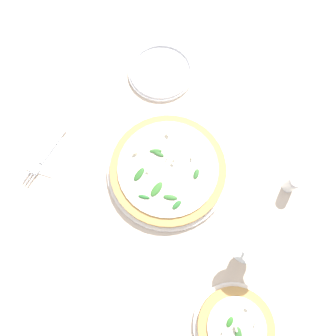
# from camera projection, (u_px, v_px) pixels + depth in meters

# --- Properties ---
(ground_plane) EXTENTS (6.00, 6.00, 0.00)m
(ground_plane) POSITION_uv_depth(u_px,v_px,m) (156.00, 165.00, 0.93)
(ground_plane) COLOR beige
(pizza_arugula_main) EXTENTS (0.34, 0.34, 0.05)m
(pizza_arugula_main) POSITION_uv_depth(u_px,v_px,m) (168.00, 169.00, 0.91)
(pizza_arugula_main) COLOR white
(pizza_arugula_main) RESTS_ON ground_plane
(pizza_personal_side) EXTENTS (0.20, 0.20, 0.05)m
(pizza_personal_side) POSITION_uv_depth(u_px,v_px,m) (235.00, 327.00, 0.79)
(pizza_personal_side) COLOR white
(pizza_personal_side) RESTS_ON ground_plane
(wine_glass) EXTENTS (0.09, 0.09, 0.14)m
(wine_glass) POSITION_uv_depth(u_px,v_px,m) (255.00, 244.00, 0.77)
(wine_glass) COLOR white
(wine_glass) RESTS_ON ground_plane
(napkin) EXTENTS (0.12, 0.08, 0.01)m
(napkin) POSITION_uv_depth(u_px,v_px,m) (48.00, 154.00, 0.93)
(napkin) COLOR white
(napkin) RESTS_ON ground_plane
(fork) EXTENTS (0.19, 0.05, 0.00)m
(fork) POSITION_uv_depth(u_px,v_px,m) (46.00, 156.00, 0.93)
(fork) COLOR silver
(fork) RESTS_ON ground_plane
(side_plate_white) EXTENTS (0.20, 0.20, 0.02)m
(side_plate_white) POSITION_uv_depth(u_px,v_px,m) (161.00, 72.00, 1.01)
(side_plate_white) COLOR white
(side_plate_white) RESTS_ON ground_plane
(shaker_pepper) EXTENTS (0.03, 0.03, 0.07)m
(shaker_pepper) POSITION_uv_depth(u_px,v_px,m) (292.00, 184.00, 0.88)
(shaker_pepper) COLOR silver
(shaker_pepper) RESTS_ON ground_plane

